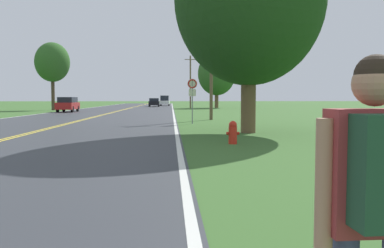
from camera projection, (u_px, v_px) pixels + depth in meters
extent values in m
cube|color=#993333|center=(373.00, 172.00, 2.14)|extent=(0.49, 0.22, 0.66)
sphere|color=tan|center=(375.00, 84.00, 2.11)|extent=(0.24, 0.24, 0.24)
sphere|color=#2D2319|center=(376.00, 75.00, 2.11)|extent=(0.22, 0.22, 0.22)
cylinder|color=tan|center=(324.00, 185.00, 2.12)|extent=(0.10, 0.10, 0.70)
cylinder|color=red|center=(233.00, 135.00, 14.15)|extent=(0.30, 0.30, 0.61)
sphere|color=red|center=(233.00, 125.00, 14.13)|extent=(0.28, 0.28, 0.28)
cylinder|color=red|center=(238.00, 133.00, 14.16)|extent=(0.08, 0.10, 0.10)
cylinder|color=red|center=(227.00, 133.00, 14.14)|extent=(0.08, 0.10, 0.10)
cylinder|color=gray|center=(192.00, 102.00, 25.02)|extent=(0.07, 0.07, 2.72)
cylinder|color=silver|center=(192.00, 84.00, 24.93)|extent=(0.60, 0.02, 0.60)
torus|color=red|center=(192.00, 84.00, 24.92)|extent=(0.55, 0.07, 0.55)
cube|color=silver|center=(192.00, 93.00, 24.97)|extent=(0.44, 0.02, 0.44)
cylinder|color=brown|center=(211.00, 62.00, 29.53)|extent=(0.24, 0.24, 8.43)
cube|color=brown|center=(211.00, 12.00, 29.30)|extent=(1.80, 0.12, 0.10)
cylinder|color=brown|center=(190.00, 82.00, 63.58)|extent=(0.24, 0.24, 8.19)
cube|color=brown|center=(190.00, 59.00, 63.36)|extent=(1.80, 0.12, 0.10)
cylinder|color=brown|center=(217.00, 99.00, 65.26)|extent=(0.60, 0.60, 2.91)
ellipsoid|color=#2D5B23|center=(217.00, 74.00, 65.00)|extent=(6.03, 6.03, 6.94)
cylinder|color=#473828|center=(53.00, 93.00, 53.07)|extent=(0.45, 0.45, 4.36)
ellipsoid|color=#2D5B23|center=(52.00, 62.00, 52.80)|extent=(4.45, 4.45, 5.12)
cylinder|color=brown|center=(248.00, 98.00, 18.59)|extent=(0.68, 0.68, 3.18)
cylinder|color=black|center=(64.00, 109.00, 47.20)|extent=(0.21, 0.73, 0.72)
cylinder|color=black|center=(78.00, 109.00, 47.30)|extent=(0.21, 0.73, 0.72)
cylinder|color=black|center=(57.00, 109.00, 44.57)|extent=(0.21, 0.73, 0.72)
cylinder|color=black|center=(72.00, 109.00, 44.67)|extent=(0.21, 0.73, 0.72)
cube|color=#A81E1E|center=(68.00, 106.00, 45.91)|extent=(1.85, 4.27, 0.76)
cube|color=#1E232D|center=(68.00, 100.00, 45.87)|extent=(1.62, 2.99, 0.61)
cylinder|color=black|center=(159.00, 105.00, 72.96)|extent=(0.20, 0.66, 0.66)
cylinder|color=black|center=(149.00, 105.00, 72.86)|extent=(0.20, 0.66, 0.66)
cylinder|color=black|center=(159.00, 105.00, 75.28)|extent=(0.20, 0.66, 0.66)
cylinder|color=black|center=(150.00, 105.00, 75.18)|extent=(0.20, 0.66, 0.66)
cube|color=black|center=(154.00, 103.00, 74.05)|extent=(1.90, 3.77, 0.68)
cube|color=#1E232D|center=(154.00, 100.00, 74.01)|extent=(1.67, 2.64, 0.57)
cylinder|color=black|center=(169.00, 104.00, 81.42)|extent=(0.23, 0.71, 0.71)
cylinder|color=black|center=(160.00, 104.00, 81.40)|extent=(0.23, 0.71, 0.71)
cylinder|color=black|center=(169.00, 104.00, 84.01)|extent=(0.23, 0.71, 0.71)
cylinder|color=black|center=(161.00, 104.00, 83.99)|extent=(0.23, 0.71, 0.71)
cube|color=white|center=(165.00, 102.00, 82.68)|extent=(2.01, 4.24, 0.73)
cube|color=#1E232D|center=(165.00, 98.00, 82.63)|extent=(1.74, 2.98, 1.03)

